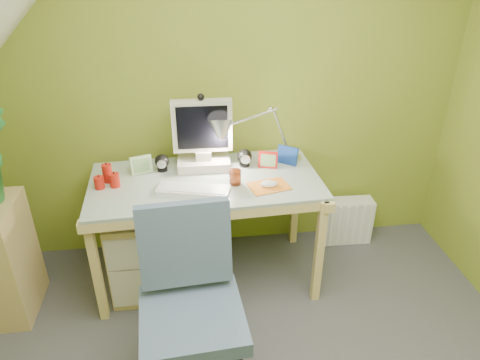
{
  "coord_description": "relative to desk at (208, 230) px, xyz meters",
  "views": [
    {
      "loc": [
        -0.28,
        -1.26,
        2.09
      ],
      "look_at": [
        0.0,
        1.0,
        0.85
      ],
      "focal_mm": 33.0,
      "sensor_mm": 36.0,
      "label": 1
    }
  ],
  "objects": [
    {
      "name": "wall_back",
      "position": [
        0.2,
        0.42,
        0.82
      ],
      "size": [
        3.2,
        0.01,
        2.4
      ],
      "primitive_type": "cube",
      "color": "olive",
      "rests_on": "floor"
    },
    {
      "name": "desk",
      "position": [
        0.0,
        0.0,
        0.0
      ],
      "size": [
        1.47,
        0.79,
        0.77
      ],
      "primitive_type": null,
      "rotation": [
        0.0,
        0.0,
        0.05
      ],
      "color": "#D7B971",
      "rests_on": "floor"
    },
    {
      "name": "monitor",
      "position": [
        0.0,
        0.18,
        0.63
      ],
      "size": [
        0.36,
        0.21,
        0.48
      ],
      "primitive_type": null,
      "rotation": [
        0.0,
        0.0,
        -0.01
      ],
      "color": "beige",
      "rests_on": "desk"
    },
    {
      "name": "speaker_left",
      "position": [
        -0.27,
        0.16,
        0.44
      ],
      "size": [
        0.1,
        0.1,
        0.11
      ],
      "primitive_type": null,
      "rotation": [
        0.0,
        0.0,
        0.03
      ],
      "color": "black",
      "rests_on": "desk"
    },
    {
      "name": "speaker_right",
      "position": [
        0.27,
        0.16,
        0.44
      ],
      "size": [
        0.11,
        0.11,
        0.12
      ],
      "primitive_type": null,
      "rotation": [
        0.0,
        0.0,
        -0.13
      ],
      "color": "black",
      "rests_on": "desk"
    },
    {
      "name": "keyboard",
      "position": [
        -0.08,
        -0.14,
        0.4
      ],
      "size": [
        0.45,
        0.24,
        0.02
      ],
      "primitive_type": "cube",
      "rotation": [
        0.0,
        0.0,
        -0.25
      ],
      "color": "white",
      "rests_on": "desk"
    },
    {
      "name": "mousepad",
      "position": [
        0.38,
        -0.14,
        0.39
      ],
      "size": [
        0.27,
        0.22,
        0.01
      ],
      "primitive_type": "cube",
      "rotation": [
        0.0,
        0.0,
        0.23
      ],
      "color": "orange",
      "rests_on": "desk"
    },
    {
      "name": "mouse",
      "position": [
        0.38,
        -0.14,
        0.4
      ],
      "size": [
        0.12,
        0.09,
        0.04
      ],
      "primitive_type": "ellipsoid",
      "rotation": [
        0.0,
        0.0,
        0.17
      ],
      "color": "silver",
      "rests_on": "mousepad"
    },
    {
      "name": "amber_tumbler",
      "position": [
        0.18,
        -0.08,
        0.43
      ],
      "size": [
        0.09,
        0.09,
        0.09
      ],
      "primitive_type": "cylinder",
      "rotation": [
        0.0,
        0.0,
        -0.2
      ],
      "color": "maroon",
      "rests_on": "desk"
    },
    {
      "name": "candle_cluster",
      "position": [
        -0.6,
        0.01,
        0.44
      ],
      "size": [
        0.16,
        0.14,
        0.12
      ],
      "primitive_type": null,
      "rotation": [
        0.0,
        0.0,
        -0.06
      ],
      "color": "red",
      "rests_on": "desk"
    },
    {
      "name": "photo_frame_red",
      "position": [
        0.42,
        0.12,
        0.44
      ],
      "size": [
        0.13,
        0.06,
        0.11
      ],
      "primitive_type": "cube",
      "rotation": [
        0.0,
        0.0,
        -0.32
      ],
      "color": "red",
      "rests_on": "desk"
    },
    {
      "name": "photo_frame_blue",
      "position": [
        0.56,
        0.16,
        0.45
      ],
      "size": [
        0.12,
        0.1,
        0.12
      ],
      "primitive_type": "cube",
      "rotation": [
        0.0,
        0.0,
        -0.65
      ],
      "color": "navy",
      "rests_on": "desk"
    },
    {
      "name": "photo_frame_green",
      "position": [
        -0.4,
        0.14,
        0.44
      ],
      "size": [
        0.14,
        0.06,
        0.12
      ],
      "primitive_type": "cube",
      "rotation": [
        0.0,
        0.0,
        0.32
      ],
      "color": "#A7CF8E",
      "rests_on": "desk"
    },
    {
      "name": "desk_lamp",
      "position": [
        0.45,
        0.18,
        0.68
      ],
      "size": [
        0.58,
        0.32,
        0.59
      ],
      "primitive_type": null,
      "rotation": [
        0.0,
        0.0,
        0.16
      ],
      "color": "silver",
      "rests_on": "desk"
    },
    {
      "name": "side_ledge",
      "position": [
        -1.25,
        -0.16,
        0.0
      ],
      "size": [
        0.29,
        0.44,
        0.77
      ],
      "primitive_type": "cube",
      "color": "tan",
      "rests_on": "floor"
    },
    {
      "name": "task_chair",
      "position": [
        -0.12,
        -0.88,
        0.13
      ],
      "size": [
        0.6,
        0.6,
        1.02
      ],
      "primitive_type": null,
      "rotation": [
        0.0,
        0.0,
        0.07
      ],
      "color": "#445771",
      "rests_on": "floor"
    },
    {
      "name": "radiator",
      "position": [
        1.1,
        0.28,
        -0.2
      ],
      "size": [
        0.37,
        0.16,
        0.36
      ],
      "primitive_type": "cube",
      "rotation": [
        0.0,
        0.0,
        -0.03
      ],
      "color": "silver",
      "rests_on": "floor"
    }
  ]
}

